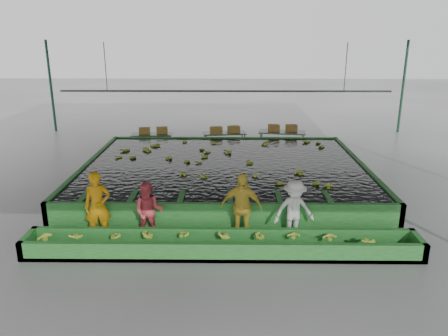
{
  "coord_description": "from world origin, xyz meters",
  "views": [
    {
      "loc": [
        0.16,
        -13.55,
        5.39
      ],
      "look_at": [
        0.0,
        0.5,
        1.0
      ],
      "focal_mm": 35.0,
      "sensor_mm": 36.0,
      "label": 1
    }
  ],
  "objects_px": {
    "worker_b": "(149,211)",
    "flotation_tank": "(224,174)",
    "packing_table_mid": "(224,142)",
    "packing_table_right": "(282,142)",
    "box_stack_left": "(153,133)",
    "worker_a": "(98,206)",
    "box_stack_mid": "(225,133)",
    "sorting_trough": "(222,245)",
    "worker_c": "(241,207)",
    "packing_table_left": "(152,143)",
    "worker_d": "(294,211)",
    "box_stack_right": "(283,131)"
  },
  "relations": [
    {
      "from": "packing_table_left",
      "to": "packing_table_mid",
      "type": "height_order",
      "value": "packing_table_mid"
    },
    {
      "from": "worker_b",
      "to": "worker_d",
      "type": "xyz_separation_m",
      "value": [
        3.88,
        0.0,
        0.04
      ]
    },
    {
      "from": "box_stack_mid",
      "to": "box_stack_right",
      "type": "height_order",
      "value": "box_stack_right"
    },
    {
      "from": "flotation_tank",
      "to": "packing_table_mid",
      "type": "xyz_separation_m",
      "value": [
        -0.05,
        4.89,
        0.0
      ]
    },
    {
      "from": "box_stack_left",
      "to": "box_stack_mid",
      "type": "distance_m",
      "value": 3.36
    },
    {
      "from": "packing_table_mid",
      "to": "flotation_tank",
      "type": "bearing_deg",
      "value": -89.45
    },
    {
      "from": "worker_a",
      "to": "box_stack_left",
      "type": "distance_m",
      "value": 9.18
    },
    {
      "from": "worker_d",
      "to": "packing_table_right",
      "type": "distance_m",
      "value": 9.17
    },
    {
      "from": "packing_table_mid",
      "to": "box_stack_left",
      "type": "relative_size",
      "value": 1.5
    },
    {
      "from": "flotation_tank",
      "to": "box_stack_left",
      "type": "bearing_deg",
      "value": 124.68
    },
    {
      "from": "packing_table_left",
      "to": "packing_table_right",
      "type": "xyz_separation_m",
      "value": [
        6.08,
        0.04,
        0.06
      ]
    },
    {
      "from": "packing_table_right",
      "to": "box_stack_right",
      "type": "xyz_separation_m",
      "value": [
        0.03,
        0.09,
        0.49
      ]
    },
    {
      "from": "sorting_trough",
      "to": "packing_table_left",
      "type": "height_order",
      "value": "packing_table_left"
    },
    {
      "from": "packing_table_right",
      "to": "box_stack_left",
      "type": "height_order",
      "value": "box_stack_left"
    },
    {
      "from": "worker_b",
      "to": "packing_table_right",
      "type": "distance_m",
      "value": 10.24
    },
    {
      "from": "flotation_tank",
      "to": "packing_table_mid",
      "type": "relative_size",
      "value": 5.04
    },
    {
      "from": "sorting_trough",
      "to": "packing_table_left",
      "type": "bearing_deg",
      "value": 109.18
    },
    {
      "from": "packing_table_left",
      "to": "worker_c",
      "type": "bearing_deg",
      "value": -66.57
    },
    {
      "from": "sorting_trough",
      "to": "packing_table_left",
      "type": "relative_size",
      "value": 5.36
    },
    {
      "from": "flotation_tank",
      "to": "box_stack_mid",
      "type": "relative_size",
      "value": 7.26
    },
    {
      "from": "worker_b",
      "to": "packing_table_mid",
      "type": "height_order",
      "value": "worker_b"
    },
    {
      "from": "worker_c",
      "to": "box_stack_left",
      "type": "xyz_separation_m",
      "value": [
        -3.88,
        9.18,
        -0.09
      ]
    },
    {
      "from": "packing_table_right",
      "to": "box_stack_right",
      "type": "relative_size",
      "value": 1.6
    },
    {
      "from": "sorting_trough",
      "to": "packing_table_right",
      "type": "distance_m",
      "value": 10.28
    },
    {
      "from": "flotation_tank",
      "to": "packing_table_left",
      "type": "relative_size",
      "value": 5.36
    },
    {
      "from": "worker_a",
      "to": "box_stack_right",
      "type": "height_order",
      "value": "worker_a"
    },
    {
      "from": "worker_b",
      "to": "box_stack_left",
      "type": "height_order",
      "value": "worker_b"
    },
    {
      "from": "box_stack_right",
      "to": "worker_a",
      "type": "bearing_deg",
      "value": -123.02
    },
    {
      "from": "box_stack_left",
      "to": "flotation_tank",
      "type": "bearing_deg",
      "value": -55.32
    },
    {
      "from": "packing_table_left",
      "to": "box_stack_right",
      "type": "distance_m",
      "value": 6.13
    },
    {
      "from": "worker_b",
      "to": "packing_table_mid",
      "type": "xyz_separation_m",
      "value": [
        1.93,
        9.19,
        -0.36
      ]
    },
    {
      "from": "packing_table_left",
      "to": "box_stack_right",
      "type": "relative_size",
      "value": 1.39
    },
    {
      "from": "sorting_trough",
      "to": "box_stack_right",
      "type": "distance_m",
      "value": 10.4
    },
    {
      "from": "sorting_trough",
      "to": "packing_table_mid",
      "type": "bearing_deg",
      "value": 90.27
    },
    {
      "from": "packing_table_mid",
      "to": "packing_table_right",
      "type": "distance_m",
      "value": 2.69
    },
    {
      "from": "packing_table_right",
      "to": "packing_table_left",
      "type": "bearing_deg",
      "value": -179.61
    },
    {
      "from": "worker_c",
      "to": "packing_table_mid",
      "type": "xyz_separation_m",
      "value": [
        -0.55,
        9.19,
        -0.49
      ]
    },
    {
      "from": "worker_c",
      "to": "packing_table_right",
      "type": "xyz_separation_m",
      "value": [
        2.14,
        9.13,
        -0.46
      ]
    },
    {
      "from": "flotation_tank",
      "to": "worker_a",
      "type": "xyz_separation_m",
      "value": [
        -3.33,
        -4.3,
        0.5
      ]
    },
    {
      "from": "worker_a",
      "to": "packing_table_right",
      "type": "bearing_deg",
      "value": 39.84
    },
    {
      "from": "flotation_tank",
      "to": "box_stack_left",
      "type": "xyz_separation_m",
      "value": [
        -3.38,
        4.88,
        0.4
      ]
    },
    {
      "from": "sorting_trough",
      "to": "packing_table_left",
      "type": "distance_m",
      "value": 10.48
    },
    {
      "from": "worker_b",
      "to": "flotation_tank",
      "type": "bearing_deg",
      "value": 63.53
    },
    {
      "from": "packing_table_left",
      "to": "sorting_trough",
      "type": "bearing_deg",
      "value": -70.82
    },
    {
      "from": "flotation_tank",
      "to": "sorting_trough",
      "type": "distance_m",
      "value": 5.1
    },
    {
      "from": "flotation_tank",
      "to": "packing_table_mid",
      "type": "bearing_deg",
      "value": 90.55
    },
    {
      "from": "packing_table_left",
      "to": "box_stack_mid",
      "type": "bearing_deg",
      "value": 0.09
    },
    {
      "from": "sorting_trough",
      "to": "packing_table_mid",
      "type": "distance_m",
      "value": 10.0
    },
    {
      "from": "worker_a",
      "to": "packing_table_left",
      "type": "relative_size",
      "value": 1.02
    },
    {
      "from": "worker_a",
      "to": "box_stack_mid",
      "type": "distance_m",
      "value": 9.68
    }
  ]
}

